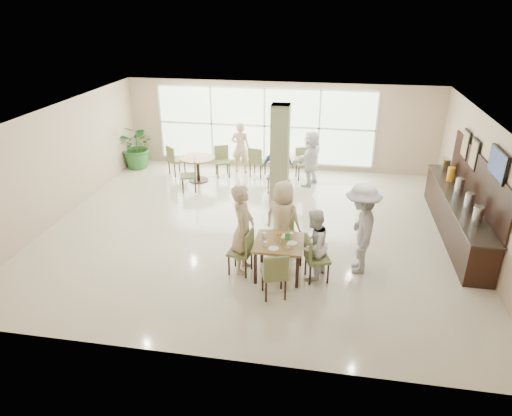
% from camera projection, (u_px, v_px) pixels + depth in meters
% --- Properties ---
extents(ground, '(10.00, 10.00, 0.00)m').
position_uv_depth(ground, '(256.00, 228.00, 11.17)').
color(ground, beige).
rests_on(ground, ground).
extents(room_shell, '(10.00, 10.00, 10.00)m').
position_uv_depth(room_shell, '(256.00, 162.00, 10.46)').
color(room_shell, white).
rests_on(room_shell, ground).
extents(window_bank, '(7.00, 0.04, 7.00)m').
position_uv_depth(window_bank, '(264.00, 126.00, 14.66)').
color(window_bank, silver).
rests_on(window_bank, ground).
extents(column, '(0.45, 0.45, 2.80)m').
position_uv_depth(column, '(280.00, 159.00, 11.60)').
color(column, '#6B714F').
rests_on(column, ground).
extents(main_table, '(0.97, 0.97, 0.75)m').
position_uv_depth(main_table, '(279.00, 246.00, 9.03)').
color(main_table, brown).
rests_on(main_table, ground).
extents(round_table_left, '(1.07, 1.07, 0.75)m').
position_uv_depth(round_table_left, '(198.00, 163.00, 13.88)').
color(round_table_left, brown).
rests_on(round_table_left, ground).
extents(round_table_right, '(1.08, 1.08, 0.75)m').
position_uv_depth(round_table_right, '(281.00, 164.00, 13.81)').
color(round_table_right, brown).
rests_on(round_table_right, ground).
extents(chairs_main_table, '(2.09, 2.15, 0.95)m').
position_uv_depth(chairs_main_table, '(280.00, 254.00, 9.10)').
color(chairs_main_table, '#616638').
rests_on(chairs_main_table, ground).
extents(chairs_table_left, '(2.08, 1.95, 0.95)m').
position_uv_depth(chairs_table_left, '(196.00, 166.00, 13.94)').
color(chairs_table_left, '#616638').
rests_on(chairs_table_left, ground).
extents(chairs_table_right, '(1.99, 1.77, 0.95)m').
position_uv_depth(chairs_table_right, '(279.00, 167.00, 13.83)').
color(chairs_table_right, '#616638').
rests_on(chairs_table_right, ground).
extents(tabletop_clutter, '(0.73, 0.75, 0.21)m').
position_uv_depth(tabletop_clutter, '(280.00, 239.00, 8.95)').
color(tabletop_clutter, white).
rests_on(tabletop_clutter, main_table).
extents(buffet_counter, '(0.64, 4.70, 1.95)m').
position_uv_depth(buffet_counter, '(457.00, 213.00, 10.67)').
color(buffet_counter, black).
rests_on(buffet_counter, ground).
extents(wall_tv, '(0.06, 1.00, 0.58)m').
position_uv_depth(wall_tv, '(498.00, 164.00, 8.98)').
color(wall_tv, black).
rests_on(wall_tv, ground).
extents(framed_art_a, '(0.05, 0.55, 0.70)m').
position_uv_depth(framed_art_a, '(474.00, 154.00, 10.53)').
color(framed_art_a, black).
rests_on(framed_art_a, ground).
extents(framed_art_b, '(0.05, 0.55, 0.70)m').
position_uv_depth(framed_art_b, '(466.00, 144.00, 11.25)').
color(framed_art_b, black).
rests_on(framed_art_b, ground).
extents(potted_plant, '(1.49, 1.49, 1.47)m').
position_uv_depth(potted_plant, '(138.00, 146.00, 14.91)').
color(potted_plant, '#2A6528').
rests_on(potted_plant, ground).
extents(teen_left, '(0.46, 0.69, 1.88)m').
position_uv_depth(teen_left, '(243.00, 229.00, 9.07)').
color(teen_left, tan).
rests_on(teen_left, ground).
extents(teen_far, '(0.94, 0.72, 1.70)m').
position_uv_depth(teen_far, '(283.00, 219.00, 9.69)').
color(teen_far, tan).
rests_on(teen_far, ground).
extents(teen_right, '(0.79, 0.88, 1.48)m').
position_uv_depth(teen_right, '(313.00, 245.00, 8.91)').
color(teen_right, white).
rests_on(teen_right, ground).
extents(teen_standing, '(0.72, 1.24, 1.90)m').
position_uv_depth(teen_standing, '(361.00, 229.00, 9.07)').
color(teen_standing, '#A1A1A3').
rests_on(teen_standing, ground).
extents(adult_a, '(1.02, 0.75, 1.57)m').
position_uv_depth(adult_a, '(278.00, 167.00, 12.89)').
color(adult_a, '#3967AD').
rests_on(adult_a, ground).
extents(adult_b, '(1.19, 1.67, 1.65)m').
position_uv_depth(adult_b, '(311.00, 158.00, 13.48)').
color(adult_b, white).
rests_on(adult_b, ground).
extents(adult_standing, '(0.60, 0.40, 1.64)m').
position_uv_depth(adult_standing, '(241.00, 148.00, 14.47)').
color(adult_standing, tan).
rests_on(adult_standing, ground).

